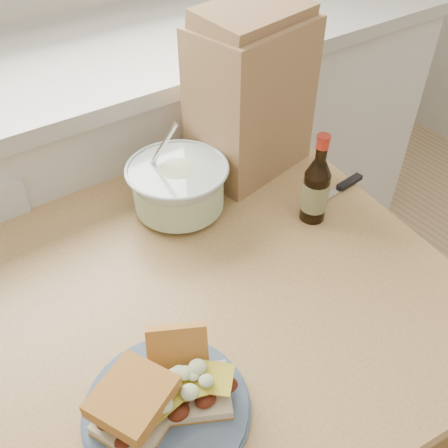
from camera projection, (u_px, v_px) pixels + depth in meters
cabinet_run at (90, 199)px, 1.58m from camera, size 2.50×0.64×0.94m
dining_table at (208, 310)px, 1.04m from camera, size 1.00×1.00×0.74m
plate at (167, 408)px, 0.75m from camera, size 0.25×0.25×0.02m
sandwich_left at (135, 406)px, 0.70m from camera, size 0.14×0.13×0.08m
sandwich_right at (190, 375)px, 0.75m from camera, size 0.13×0.17×0.08m
coleslaw_bowl at (178, 189)px, 1.08m from camera, size 0.22×0.22×0.22m
beer_bottle at (316, 189)px, 1.04m from camera, size 0.06×0.06×0.21m
knife at (343, 186)px, 1.17m from camera, size 0.19×0.03×0.01m
paper_bag at (251, 100)px, 1.13m from camera, size 0.30×0.22×0.35m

